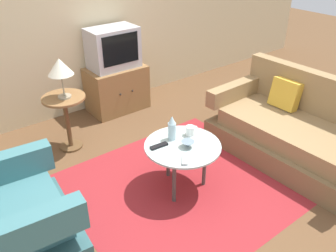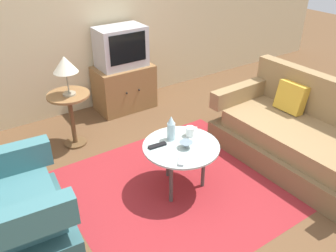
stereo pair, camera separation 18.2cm
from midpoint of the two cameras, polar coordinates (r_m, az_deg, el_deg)
ground_plane at (r=3.37m, az=3.52°, el=-10.78°), size 16.00×16.00×0.00m
back_wall at (r=4.57m, az=-13.80°, el=18.55°), size 9.00×0.12×2.70m
area_rug at (r=3.43m, az=3.55°, el=-9.87°), size 2.03×1.89×0.00m
couch at (r=3.91m, az=22.00°, el=-1.68°), size 0.94×1.76×0.86m
coffee_table at (r=3.17m, az=3.80°, el=-3.94°), size 0.70×0.70×0.48m
side_table at (r=3.94m, az=-14.34°, el=2.67°), size 0.46×0.46×0.63m
tv_stand at (r=4.75m, az=-6.06°, el=6.27°), size 0.75×0.50×0.59m
television at (r=4.57m, az=-6.53°, el=12.66°), size 0.62×0.39×0.51m
table_lamp at (r=3.72m, az=-15.08°, el=9.51°), size 0.26×0.26×0.42m
vase at (r=3.17m, az=2.16°, el=-0.42°), size 0.07×0.07×0.24m
mug at (r=3.27m, az=5.25°, el=-0.89°), size 0.13×0.09×0.09m
bowl at (r=3.10m, az=4.63°, el=-3.10°), size 0.12×0.12×0.06m
tv_remote_dark at (r=3.12m, az=-0.09°, el=-3.23°), size 0.17×0.06×0.02m
tv_remote_silver at (r=2.94m, az=4.03°, el=-5.60°), size 0.14×0.14×0.02m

